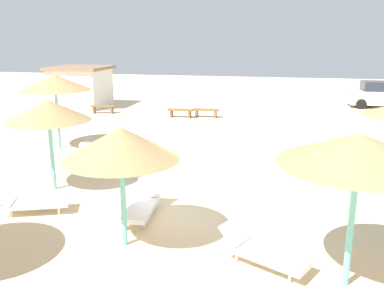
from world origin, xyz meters
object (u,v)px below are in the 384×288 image
(lounger_4, at_px, (143,205))
(parasol_0, at_px, (48,111))
(parasol_2, at_px, (359,150))
(bench_2, at_px, (103,108))
(bench_1, at_px, (206,111))
(lounger_2, at_px, (262,251))
(parked_car, at_px, (380,95))
(parasol_1, at_px, (55,83))
(lounger_1, at_px, (105,143))
(bench_0, at_px, (180,112))
(beach_cabana, at_px, (81,86))
(parasol_4, at_px, (121,144))
(lounger_0, at_px, (30,202))

(lounger_4, bearing_deg, parasol_0, 157.83)
(parasol_2, height_order, bench_2, parasol_2)
(parasol_0, height_order, bench_1, parasol_0)
(lounger_2, relative_size, parked_car, 0.48)
(parasol_1, bearing_deg, lounger_1, 4.00)
(bench_1, bearing_deg, bench_0, -166.54)
(bench_0, distance_m, beach_cabana, 7.83)
(bench_0, bearing_deg, lounger_1, -99.96)
(parasol_2, relative_size, parasol_4, 1.09)
(lounger_0, bearing_deg, lounger_4, 8.44)
(parasol_2, bearing_deg, lounger_1, 136.20)
(lounger_1, bearing_deg, parasol_0, -85.90)
(parasol_0, relative_size, bench_1, 1.84)
(lounger_1, distance_m, parked_car, 19.41)
(parasol_4, distance_m, lounger_4, 2.55)
(parasol_2, distance_m, bench_2, 20.19)
(lounger_0, xyz_separation_m, bench_1, (2.14, 14.37, 0.04))
(parasol_4, distance_m, bench_0, 15.45)
(parasol_1, relative_size, lounger_0, 1.54)
(parasol_2, distance_m, lounger_1, 11.85)
(lounger_1, distance_m, bench_1, 8.53)
(parasol_4, height_order, lounger_2, parasol_4)
(parasol_4, bearing_deg, bench_0, 98.96)
(parasol_0, bearing_deg, bench_2, 107.48)
(bench_0, bearing_deg, parasol_1, -112.88)
(beach_cabana, bearing_deg, lounger_4, -58.77)
(parasol_4, relative_size, bench_2, 1.75)
(parasol_0, distance_m, parked_car, 22.75)
(lounger_4, height_order, bench_2, lounger_4)
(parasol_0, distance_m, bench_1, 13.00)
(lounger_2, distance_m, parked_car, 22.65)
(bench_2, bearing_deg, parked_car, 19.21)
(lounger_0, bearing_deg, bench_0, 87.20)
(parasol_4, xyz_separation_m, lounger_0, (-3.07, 1.10, -2.04))
(lounger_2, bearing_deg, bench_0, 109.49)
(lounger_0, xyz_separation_m, lounger_4, (2.97, 0.44, 0.01))
(lounger_4, distance_m, beach_cabana, 18.69)
(bench_0, bearing_deg, lounger_2, -70.51)
(parasol_1, height_order, beach_cabana, parasol_1)
(lounger_0, bearing_deg, parasol_4, -19.77)
(bench_2, bearing_deg, parasol_1, -78.41)
(lounger_0, bearing_deg, beach_cabana, 112.24)
(lounger_4, relative_size, bench_1, 1.26)
(bench_1, bearing_deg, parasol_2, -70.89)
(lounger_4, xyz_separation_m, bench_1, (-0.83, 13.93, 0.02))
(parasol_0, xyz_separation_m, parasol_4, (3.41, -2.89, -0.10))
(parasol_4, bearing_deg, parasol_1, 128.00)
(parasol_4, xyz_separation_m, lounger_2, (3.06, -0.24, -2.03))
(lounger_0, xyz_separation_m, bench_2, (-4.30, 14.35, 0.04))
(parasol_4, xyz_separation_m, parked_car, (9.71, 21.40, -1.53))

